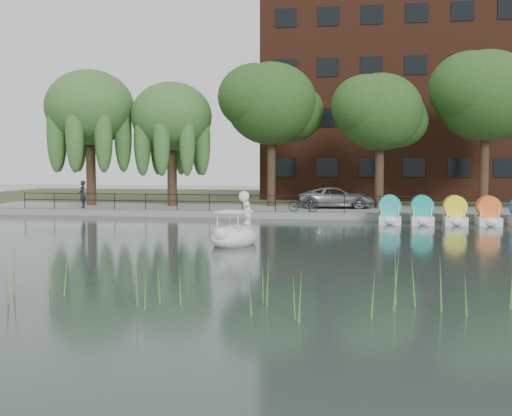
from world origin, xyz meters
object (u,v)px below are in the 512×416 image
(bicycle, at_px, (303,203))
(minivan, at_px, (336,196))
(swan_boat, at_px, (235,233))
(pedestrian, at_px, (82,192))

(bicycle, bearing_deg, minivan, -34.57)
(minivan, distance_m, swan_boat, 15.73)
(pedestrian, bearing_deg, swan_boat, 23.28)
(pedestrian, distance_m, swan_boat, 18.07)
(minivan, relative_size, pedestrian, 2.75)
(minivan, height_order, bicycle, minivan)
(minivan, distance_m, pedestrian, 16.12)
(minivan, bearing_deg, swan_boat, 163.33)
(bicycle, bearing_deg, swan_boat, 167.58)
(bicycle, distance_m, swan_boat, 12.30)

